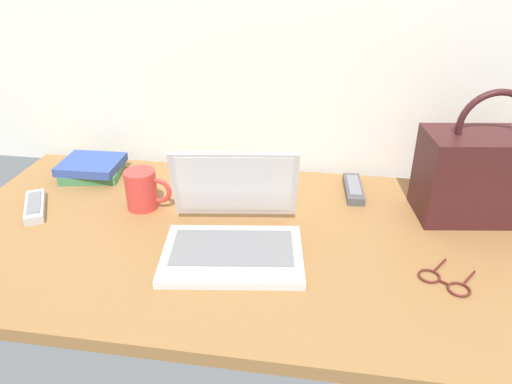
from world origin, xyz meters
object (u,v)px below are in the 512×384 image
at_px(eyeglasses, 445,282).
at_px(handbag, 483,174).
at_px(laptop, 233,230).
at_px(coffee_mug, 142,189).
at_px(book_stack, 92,168).
at_px(remote_control_near, 353,189).
at_px(remote_control_far, 35,206).

distance_m(eyeglasses, handbag, 0.35).
xyz_separation_m(laptop, coffee_mug, (-0.27, 0.14, 0.01)).
height_order(laptop, eyeglasses, laptop).
distance_m(coffee_mug, book_stack, 0.27).
relative_size(remote_control_near, handbag, 0.49).
bearing_deg(laptop, remote_control_far, 171.53).
bearing_deg(remote_control_near, book_stack, -178.86).
xyz_separation_m(remote_control_far, handbag, (1.13, 0.16, 0.10)).
bearing_deg(coffee_mug, laptop, -27.91).
xyz_separation_m(remote_control_near, handbag, (0.30, -0.07, 0.10)).
bearing_deg(laptop, eyeglasses, -8.01).
height_order(remote_control_far, eyeglasses, remote_control_far).
distance_m(laptop, coffee_mug, 0.31).
relative_size(laptop, eyeglasses, 2.51).
bearing_deg(handbag, eyeglasses, -112.11).
distance_m(coffee_mug, remote_control_far, 0.29).
height_order(coffee_mug, remote_control_far, coffee_mug).
bearing_deg(remote_control_near, remote_control_far, -164.20).
xyz_separation_m(coffee_mug, remote_control_near, (0.55, 0.17, -0.04)).
xyz_separation_m(laptop, remote_control_far, (-0.55, 0.08, -0.03)).
relative_size(remote_control_far, eyeglasses, 1.19).
bearing_deg(remote_control_far, remote_control_near, 15.80).
height_order(handbag, book_stack, handbag).
relative_size(laptop, handbag, 1.04).
xyz_separation_m(laptop, handbag, (0.58, 0.24, 0.07)).
distance_m(remote_control_far, handbag, 1.15).
xyz_separation_m(laptop, remote_control_near, (0.28, 0.31, -0.03)).
distance_m(coffee_mug, remote_control_near, 0.58).
relative_size(remote_control_far, handbag, 0.49).
xyz_separation_m(remote_control_near, eyeglasses, (0.18, -0.38, -0.01)).
height_order(coffee_mug, remote_control_near, coffee_mug).
bearing_deg(remote_control_near, laptop, -131.53).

